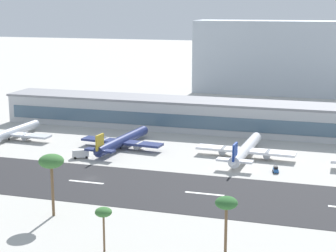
{
  "coord_description": "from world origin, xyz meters",
  "views": [
    {
      "loc": [
        75.1,
        -160.42,
        55.59
      ],
      "look_at": [
        12.38,
        45.07,
        8.95
      ],
      "focal_mm": 60.19,
      "sensor_mm": 36.0,
      "label": 1
    }
  ],
  "objects_px": {
    "airliner_black_tail_gate_0": "(9,133)",
    "airliner_navy_tail_gate_2": "(245,150)",
    "service_box_truck_1": "(80,153)",
    "airliner_gold_tail_gate_1": "(121,142)",
    "terminal_building": "(205,115)",
    "palm_tree_0": "(226,205)",
    "distant_hotel_block": "(280,57)",
    "palm_tree_2": "(51,163)",
    "service_baggage_tug_0": "(276,169)",
    "palm_tree_3": "(103,213)"
  },
  "relations": [
    {
      "from": "service_baggage_tug_0",
      "to": "palm_tree_3",
      "type": "relative_size",
      "value": 0.33
    },
    {
      "from": "airliner_gold_tail_gate_1",
      "to": "distant_hotel_block",
      "type": "bearing_deg",
      "value": -9.65
    },
    {
      "from": "palm_tree_2",
      "to": "airliner_black_tail_gate_0",
      "type": "bearing_deg",
      "value": 129.52
    },
    {
      "from": "palm_tree_2",
      "to": "palm_tree_3",
      "type": "relative_size",
      "value": 1.6
    },
    {
      "from": "palm_tree_0",
      "to": "airliner_gold_tail_gate_1",
      "type": "bearing_deg",
      "value": 124.89
    },
    {
      "from": "service_box_truck_1",
      "to": "airliner_gold_tail_gate_1",
      "type": "bearing_deg",
      "value": 29.81
    },
    {
      "from": "airliner_black_tail_gate_0",
      "to": "terminal_building",
      "type": "bearing_deg",
      "value": -57.58
    },
    {
      "from": "distant_hotel_block",
      "to": "airliner_navy_tail_gate_2",
      "type": "xyz_separation_m",
      "value": [
        4.69,
        -160.35,
        -19.74
      ]
    },
    {
      "from": "distant_hotel_block",
      "to": "airliner_navy_tail_gate_2",
      "type": "relative_size",
      "value": 2.36
    },
    {
      "from": "terminal_building",
      "to": "palm_tree_0",
      "type": "xyz_separation_m",
      "value": [
        34.42,
        -125.72,
        5.67
      ]
    },
    {
      "from": "airliner_navy_tail_gate_2",
      "to": "service_box_truck_1",
      "type": "relative_size",
      "value": 7.13
    },
    {
      "from": "service_box_truck_1",
      "to": "terminal_building",
      "type": "bearing_deg",
      "value": 29.27
    },
    {
      "from": "airliner_gold_tail_gate_1",
      "to": "palm_tree_3",
      "type": "xyz_separation_m",
      "value": [
        31.09,
        -88.43,
        6.33
      ]
    },
    {
      "from": "terminal_building",
      "to": "service_baggage_tug_0",
      "type": "relative_size",
      "value": 54.3
    },
    {
      "from": "airliner_black_tail_gate_0",
      "to": "service_box_truck_1",
      "type": "distance_m",
      "value": 44.47
    },
    {
      "from": "airliner_black_tail_gate_0",
      "to": "airliner_navy_tail_gate_2",
      "type": "xyz_separation_m",
      "value": [
        99.01,
        0.44,
        0.24
      ]
    },
    {
      "from": "terminal_building",
      "to": "airliner_gold_tail_gate_1",
      "type": "height_order",
      "value": "terminal_building"
    },
    {
      "from": "palm_tree_2",
      "to": "terminal_building",
      "type": "bearing_deg",
      "value": 82.63
    },
    {
      "from": "distant_hotel_block",
      "to": "palm_tree_2",
      "type": "xyz_separation_m",
      "value": [
        -34.95,
        -232.75,
        -7.94
      ]
    },
    {
      "from": "service_baggage_tug_0",
      "to": "palm_tree_2",
      "type": "bearing_deg",
      "value": 123.48
    },
    {
      "from": "airliner_gold_tail_gate_1",
      "to": "airliner_navy_tail_gate_2",
      "type": "xyz_separation_m",
      "value": [
        48.77,
        0.76,
        0.05
      ]
    },
    {
      "from": "service_baggage_tug_0",
      "to": "palm_tree_0",
      "type": "distance_m",
      "value": 70.43
    },
    {
      "from": "terminal_building",
      "to": "palm_tree_0",
      "type": "height_order",
      "value": "palm_tree_0"
    },
    {
      "from": "service_baggage_tug_0",
      "to": "palm_tree_3",
      "type": "xyz_separation_m",
      "value": [
        -30.6,
        -74.29,
        8.26
      ]
    },
    {
      "from": "service_box_truck_1",
      "to": "palm_tree_3",
      "type": "distance_m",
      "value": 82.48
    },
    {
      "from": "airliner_gold_tail_gate_1",
      "to": "service_baggage_tug_0",
      "type": "bearing_deg",
      "value": -97.26
    },
    {
      "from": "terminal_building",
      "to": "palm_tree_3",
      "type": "bearing_deg",
      "value": -86.82
    },
    {
      "from": "palm_tree_3",
      "to": "palm_tree_0",
      "type": "bearing_deg",
      "value": 10.2
    },
    {
      "from": "terminal_building",
      "to": "palm_tree_2",
      "type": "height_order",
      "value": "palm_tree_2"
    },
    {
      "from": "distant_hotel_block",
      "to": "service_baggage_tug_0",
      "type": "bearing_deg",
      "value": -84.26
    },
    {
      "from": "airliner_navy_tail_gate_2",
      "to": "service_baggage_tug_0",
      "type": "xyz_separation_m",
      "value": [
        12.92,
        -14.9,
        -1.97
      ]
    },
    {
      "from": "airliner_black_tail_gate_0",
      "to": "palm_tree_3",
      "type": "xyz_separation_m",
      "value": [
        81.34,
        -88.75,
        6.52
      ]
    },
    {
      "from": "terminal_building",
      "to": "airliner_black_tail_gate_0",
      "type": "relative_size",
      "value": 4.53
    },
    {
      "from": "airliner_gold_tail_gate_1",
      "to": "service_baggage_tug_0",
      "type": "relative_size",
      "value": 12.77
    },
    {
      "from": "airliner_gold_tail_gate_1",
      "to": "palm_tree_2",
      "type": "distance_m",
      "value": 73.19
    },
    {
      "from": "distant_hotel_block",
      "to": "airliner_black_tail_gate_0",
      "type": "xyz_separation_m",
      "value": [
        -94.32,
        -160.78,
        -19.98
      ]
    },
    {
      "from": "airliner_navy_tail_gate_2",
      "to": "palm_tree_0",
      "type": "distance_m",
      "value": 85.37
    },
    {
      "from": "service_box_truck_1",
      "to": "palm_tree_2",
      "type": "height_order",
      "value": "palm_tree_2"
    },
    {
      "from": "airliner_navy_tail_gate_2",
      "to": "service_box_truck_1",
      "type": "bearing_deg",
      "value": 109.65
    },
    {
      "from": "airliner_navy_tail_gate_2",
      "to": "airliner_gold_tail_gate_1",
      "type": "bearing_deg",
      "value": 93.63
    },
    {
      "from": "airliner_gold_tail_gate_1",
      "to": "terminal_building",
      "type": "bearing_deg",
      "value": -23.83
    },
    {
      "from": "terminal_building",
      "to": "service_box_truck_1",
      "type": "distance_m",
      "value": 67.89
    },
    {
      "from": "distant_hotel_block",
      "to": "palm_tree_0",
      "type": "xyz_separation_m",
      "value": [
        14.19,
        -244.65,
        -10.22
      ]
    },
    {
      "from": "palm_tree_3",
      "to": "service_baggage_tug_0",
      "type": "bearing_deg",
      "value": 67.62
    },
    {
      "from": "airliner_black_tail_gate_0",
      "to": "palm_tree_0",
      "type": "xyz_separation_m",
      "value": [
        108.51,
        -83.86,
        9.75
      ]
    },
    {
      "from": "service_box_truck_1",
      "to": "palm_tree_3",
      "type": "relative_size",
      "value": 0.6
    },
    {
      "from": "palm_tree_3",
      "to": "airliner_navy_tail_gate_2",
      "type": "bearing_deg",
      "value": 78.79
    },
    {
      "from": "airliner_gold_tail_gate_1",
      "to": "palm_tree_0",
      "type": "xyz_separation_m",
      "value": [
        58.27,
        -83.54,
        9.56
      ]
    },
    {
      "from": "service_baggage_tug_0",
      "to": "service_box_truck_1",
      "type": "xyz_separation_m",
      "value": [
        -70.94,
        -2.74,
        0.74
      ]
    },
    {
      "from": "palm_tree_0",
      "to": "palm_tree_3",
      "type": "relative_size",
      "value": 1.35
    }
  ]
}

